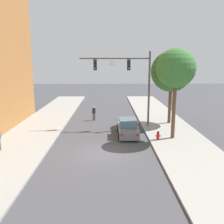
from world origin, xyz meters
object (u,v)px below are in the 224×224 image
car_lead_grey (128,128)px  pedestrian_crossing_road (94,112)px  fire_hydrant (158,135)px  street_tree_nearest (176,69)px  street_tree_second (171,72)px  traffic_signal_mast (129,75)px

car_lead_grey → pedestrian_crossing_road: pedestrian_crossing_road is taller
fire_hydrant → street_tree_nearest: street_tree_nearest is taller
car_lead_grey → street_tree_nearest: bearing=-16.9°
fire_hydrant → street_tree_second: (2.35, 5.95, 5.12)m
traffic_signal_mast → street_tree_nearest: 5.49m
fire_hydrant → street_tree_second: street_tree_second is taller
car_lead_grey → street_tree_nearest: (3.82, -1.16, 5.33)m
car_lead_grey → street_tree_second: (4.81, 4.34, 4.91)m
car_lead_grey → pedestrian_crossing_road: (-3.42, 6.21, 0.19)m
pedestrian_crossing_road → street_tree_nearest: bearing=-45.5°
fire_hydrant → street_tree_second: 8.20m
car_lead_grey → fire_hydrant: car_lead_grey is taller
pedestrian_crossing_road → street_tree_second: street_tree_second is taller
pedestrian_crossing_road → car_lead_grey: bearing=-61.1°
traffic_signal_mast → street_tree_second: bearing=16.3°
fire_hydrant → street_tree_nearest: size_ratio=0.09×
street_tree_nearest → street_tree_second: 5.60m
traffic_signal_mast → street_tree_nearest: (3.47, -4.19, 0.69)m
traffic_signal_mast → pedestrian_crossing_road: bearing=139.8°
traffic_signal_mast → street_tree_second: size_ratio=0.98×
fire_hydrant → pedestrian_crossing_road: bearing=126.9°
pedestrian_crossing_road → street_tree_nearest: 11.54m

